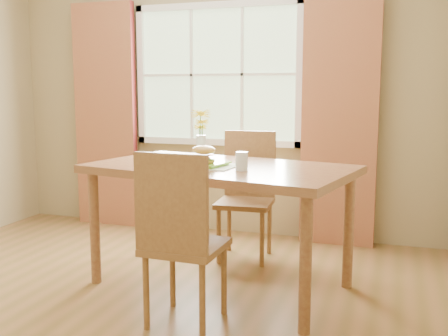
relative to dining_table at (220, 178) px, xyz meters
name	(u,v)px	position (x,y,z in m)	size (l,w,h in m)	color
room	(116,92)	(-0.49, -0.52, 0.59)	(4.24, 3.84, 2.74)	brown
window	(217,75)	(-0.49, 1.36, 0.74)	(1.62, 0.06, 1.32)	#A0BE90
curtain_left	(106,116)	(-1.64, 1.26, 0.34)	(0.65, 0.08, 2.20)	maroon
curtain_right	(339,120)	(0.66, 1.26, 0.34)	(0.65, 0.08, 2.20)	maroon
dining_table	(220,178)	(0.00, 0.00, 0.00)	(1.91, 1.32, 0.85)	brown
chair_near	(179,233)	(0.00, -0.71, -0.20)	(0.44, 0.44, 1.03)	brown
chair_far	(247,188)	(-0.01, 0.71, -0.20)	(0.46, 0.46, 1.03)	brown
placemat	(203,166)	(-0.10, -0.07, 0.09)	(0.45, 0.33, 0.01)	beige
plate	(206,165)	(-0.07, -0.09, 0.10)	(0.25, 0.25, 0.01)	#71B72D
croissant_sandwich	(204,155)	(-0.08, -0.11, 0.17)	(0.18, 0.13, 0.13)	#EFC151
water_glass	(242,162)	(0.20, -0.17, 0.14)	(0.08, 0.08, 0.12)	silver
flower_vase	(201,129)	(-0.23, 0.24, 0.31)	(0.15, 0.15, 0.37)	silver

